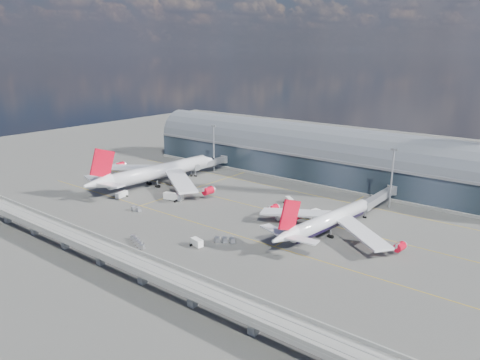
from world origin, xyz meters
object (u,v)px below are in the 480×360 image
Objects in this scene: service_truck_0 at (122,195)px; service_truck_2 at (173,197)px; cargo_train_1 at (137,242)px; floodlight_mast_right at (392,177)px; floodlight_mast_left at (214,147)px; service_truck_5 at (289,200)px; airliner_left at (156,172)px; service_truck_1 at (197,243)px; cargo_train_2 at (224,240)px; service_truck_3 at (284,216)px; airliner_right at (328,221)px; cargo_train_0 at (136,209)px; service_truck_4 at (314,214)px.

service_truck_0 is 24.34m from service_truck_2.
service_truck_0 reaches higher than cargo_train_1.
floodlight_mast_left is at bearing 180.00° from floodlight_mast_right.
floodlight_mast_right is at bearing 20.38° from service_truck_0.
floodlight_mast_right is 44.34m from service_truck_5.
service_truck_1 is at bearing -27.20° from airliner_left.
cargo_train_2 is at bearing -20.10° from airliner_left.
airliner_left is 80.60m from cargo_train_2.
service_truck_3 reaches higher than service_truck_1.
service_truck_2 is 1.24× the size of cargo_train_2.
floodlight_mast_left reaches higher than service_truck_1.
cargo_train_2 is (5.23, 8.46, -0.48)m from service_truck_1.
cargo_train_2 is at bearing -64.07° from service_truck_3.
airliner_right reaches higher than cargo_train_0.
service_truck_2 reaches higher than service_truck_4.
service_truck_5 is 1.03× the size of cargo_train_0.
service_truck_0 is at bearing 34.66° from cargo_train_1.
cargo_train_0 is at bearing 175.39° from service_truck_5.
service_truck_2 is 1.81× the size of cargo_train_0.
service_truck_1 is 20.89m from cargo_train_1.
service_truck_4 reaches higher than service_truck_5.
service_truck_3 is at bearing 5.01° from service_truck_0.
airliner_left is 24.14m from service_truck_0.
service_truck_4 is at bearing 81.18° from service_truck_3.
service_truck_4 is at bearing -6.95° from service_truck_1.
airliner_right is at bearing -7.35° from cargo_train_2.
service_truck_0 is 1.25× the size of service_truck_5.
service_truck_4 is (8.10, 9.23, 0.04)m from service_truck_3.
cargo_train_2 is (73.03, -33.57, -5.88)m from airliner_left.
cargo_train_2 is (-11.76, -41.28, -0.70)m from service_truck_4.
service_truck_1 is 0.86× the size of service_truck_4.
floodlight_mast_right is at bearing -11.91° from service_truck_1.
cargo_train_2 is (5.92, -50.98, -0.36)m from service_truck_5.
service_truck_0 is 0.88× the size of cargo_train_2.
service_truck_2 reaches higher than service_truck_3.
service_truck_3 is (76.69, -1.52, -5.21)m from airliner_left.
service_truck_1 reaches higher than cargo_train_0.
floodlight_mast_left reaches higher than service_truck_3.
service_truck_2 is (-43.67, 30.61, 0.29)m from service_truck_1.
airliner_right is 8.97× the size of service_truck_3.
service_truck_5 is 0.47× the size of cargo_train_1.
cargo_train_0 is at bearing 159.20° from service_truck_2.
floodlight_mast_right is 0.43× the size of airliner_right.
airliner_left reaches higher than service_truck_5.
airliner_right is 11.80× the size of service_truck_1.
service_truck_4 is at bearing 9.78° from airliner_left.
service_truck_4 is (81.88, 31.04, 0.27)m from service_truck_0.
airliner_right is 9.11× the size of service_truck_0.
service_truck_3 is at bearing -45.71° from cargo_train_0.
floodlight_mast_left is at bearing 5.02° from service_truck_2.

